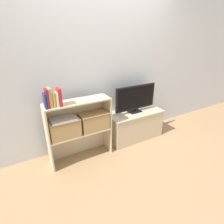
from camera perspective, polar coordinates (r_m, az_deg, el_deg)
ground_plane at (r=2.89m, az=1.39°, el=-12.55°), size 16.00×16.00×0.00m
wall_back at (r=2.79m, az=-3.48°, el=13.15°), size 10.00×0.05×2.40m
tv_stand at (r=3.15m, az=7.20°, el=-4.07°), size 0.99×0.46×0.50m
tv at (r=2.96m, az=7.70°, el=4.52°), size 0.77×0.14×0.47m
bookshelf_lower_tier at (r=2.70m, az=-10.57°, el=-8.81°), size 0.91×0.28×0.43m
bookshelf_upper_tier at (r=2.49m, az=-11.35°, el=0.10°), size 0.91×0.28×0.47m
book_navy at (r=2.22m, az=-21.12°, el=3.40°), size 0.02×0.13×0.18m
book_maroon at (r=2.21m, az=-20.49°, el=4.18°), size 0.02×0.13×0.23m
book_tan at (r=2.22m, az=-19.64°, el=4.42°), size 0.04×0.12×0.24m
book_mustard at (r=2.23m, az=-18.62°, el=3.98°), size 0.03×0.12×0.19m
book_ivory at (r=2.24m, az=-17.70°, el=3.97°), size 0.03×0.13×0.17m
book_crimson at (r=2.24m, az=-16.84°, el=4.73°), size 0.04×0.13×0.22m
storage_basket_left at (r=2.44m, az=-15.29°, el=-4.93°), size 0.41×0.24×0.25m
storage_basket_right at (r=2.56m, az=-5.95°, el=-2.77°), size 0.41×0.24×0.25m
laptop at (r=2.39m, az=-15.61°, el=-2.27°), size 0.33×0.23×0.02m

